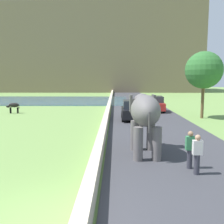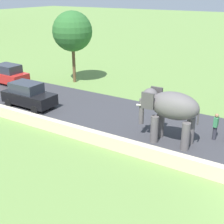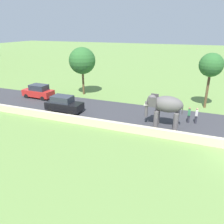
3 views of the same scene
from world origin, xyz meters
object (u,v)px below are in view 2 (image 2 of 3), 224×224
(car_black, at_px, (28,95))
(car_red, at_px, (8,74))
(elephant, at_px, (170,109))
(person_beside_elephant, at_px, (215,126))

(car_black, xyz_separation_m, car_red, (3.15, 5.82, 0.00))
(elephant, bearing_deg, car_black, 89.98)
(person_beside_elephant, relative_size, car_red, 0.40)
(person_beside_elephant, relative_size, car_black, 0.41)
(car_black, bearing_deg, person_beside_elephant, -82.76)
(car_black, relative_size, car_red, 0.98)
(elephant, height_order, car_red, elephant)
(elephant, distance_m, person_beside_elephant, 2.92)
(person_beside_elephant, xyz_separation_m, car_black, (-1.63, 12.84, 0.03))
(elephant, bearing_deg, person_beside_elephant, -52.42)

